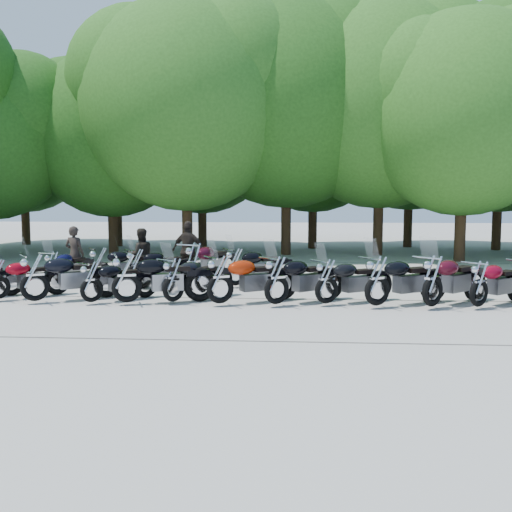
# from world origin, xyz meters

# --- Properties ---
(ground) EXTENTS (90.00, 90.00, 0.00)m
(ground) POSITION_xyz_m (0.00, 0.00, 0.00)
(ground) COLOR #9B978C
(ground) RESTS_ON ground
(tree_2) EXTENTS (7.31, 7.31, 8.97)m
(tree_2) POSITION_xyz_m (-7.25, 12.84, 5.31)
(tree_2) COLOR #3A2614
(tree_2) RESTS_ON ground
(tree_3) EXTENTS (8.70, 8.70, 10.67)m
(tree_3) POSITION_xyz_m (-3.57, 11.24, 6.32)
(tree_3) COLOR #3A2614
(tree_3) RESTS_ON ground
(tree_4) EXTENTS (9.13, 9.13, 11.20)m
(tree_4) POSITION_xyz_m (0.54, 13.09, 6.64)
(tree_4) COLOR #3A2614
(tree_4) RESTS_ON ground
(tree_5) EXTENTS (9.04, 9.04, 11.10)m
(tree_5) POSITION_xyz_m (4.61, 13.20, 6.57)
(tree_5) COLOR #3A2614
(tree_5) RESTS_ON ground
(tree_6) EXTENTS (8.00, 8.00, 9.82)m
(tree_6) POSITION_xyz_m (7.55, 10.82, 5.81)
(tree_6) COLOR #3A2614
(tree_6) RESTS_ON ground
(tree_9) EXTENTS (7.59, 7.59, 9.32)m
(tree_9) POSITION_xyz_m (-13.53, 17.59, 5.52)
(tree_9) COLOR #3A2614
(tree_9) RESTS_ON ground
(tree_10) EXTENTS (7.78, 7.78, 9.55)m
(tree_10) POSITION_xyz_m (-8.29, 16.97, 5.66)
(tree_10) COLOR #3A2614
(tree_10) RESTS_ON ground
(tree_11) EXTENTS (7.56, 7.56, 9.28)m
(tree_11) POSITION_xyz_m (-3.76, 16.43, 5.49)
(tree_11) COLOR #3A2614
(tree_11) RESTS_ON ground
(tree_12) EXTENTS (7.88, 7.88, 9.67)m
(tree_12) POSITION_xyz_m (1.80, 16.47, 5.72)
(tree_12) COLOR #3A2614
(tree_12) RESTS_ON ground
(tree_13) EXTENTS (8.31, 8.31, 10.20)m
(tree_13) POSITION_xyz_m (6.69, 17.47, 6.04)
(tree_13) COLOR #3A2614
(tree_13) RESTS_ON ground
(tree_14) EXTENTS (8.02, 8.02, 9.84)m
(tree_14) POSITION_xyz_m (10.68, 16.09, 5.83)
(tree_14) COLOR #3A2614
(tree_14) RESTS_ON ground
(motorcycle_2) EXTENTS (2.44, 2.01, 1.39)m
(motorcycle_2) POSITION_xyz_m (-5.33, 0.40, 0.69)
(motorcycle_2) COLOR black
(motorcycle_2) RESTS_ON ground
(motorcycle_3) EXTENTS (1.92, 1.92, 1.18)m
(motorcycle_3) POSITION_xyz_m (-3.92, 0.41, 0.59)
(motorcycle_3) COLOR black
(motorcycle_3) RESTS_ON ground
(motorcycle_4) EXTENTS (2.60, 1.58, 1.41)m
(motorcycle_4) POSITION_xyz_m (-3.04, 0.38, 0.70)
(motorcycle_4) COLOR black
(motorcycle_4) RESTS_ON ground
(motorcycle_5) EXTENTS (1.94, 2.19, 1.27)m
(motorcycle_5) POSITION_xyz_m (-1.95, 0.59, 0.64)
(motorcycle_5) COLOR black
(motorcycle_5) RESTS_ON ground
(motorcycle_6) EXTENTS (2.45, 1.92, 1.37)m
(motorcycle_6) POSITION_xyz_m (-0.78, 0.40, 0.69)
(motorcycle_6) COLOR #9E2005
(motorcycle_6) RESTS_ON ground
(motorcycle_7) EXTENTS (2.34, 2.10, 1.37)m
(motorcycle_7) POSITION_xyz_m (0.57, 0.40, 0.68)
(motorcycle_7) COLOR black
(motorcycle_7) RESTS_ON ground
(motorcycle_8) EXTENTS (2.27, 1.79, 1.27)m
(motorcycle_8) POSITION_xyz_m (1.75, 0.59, 0.64)
(motorcycle_8) COLOR black
(motorcycle_8) RESTS_ON ground
(motorcycle_9) EXTENTS (2.49, 1.95, 1.39)m
(motorcycle_9) POSITION_xyz_m (2.92, 0.36, 0.70)
(motorcycle_9) COLOR black
(motorcycle_9) RESTS_ON ground
(motorcycle_10) EXTENTS (2.35, 2.29, 1.42)m
(motorcycle_10) POSITION_xyz_m (4.18, 0.34, 0.71)
(motorcycle_10) COLOR #3A0712
(motorcycle_10) RESTS_ON ground
(motorcycle_11) EXTENTS (2.16, 1.99, 1.28)m
(motorcycle_11) POSITION_xyz_m (5.26, 0.42, 0.64)
(motorcycle_11) COLOR maroon
(motorcycle_11) RESTS_ON ground
(motorcycle_14) EXTENTS (1.34, 2.13, 1.16)m
(motorcycle_14) POSITION_xyz_m (-6.03, 3.13, 0.58)
(motorcycle_14) COLOR black
(motorcycle_14) RESTS_ON ground
(motorcycle_15) EXTENTS (2.29, 1.79, 1.28)m
(motorcycle_15) POSITION_xyz_m (-4.68, 3.34, 0.64)
(motorcycle_15) COLOR black
(motorcycle_15) RESTS_ON ground
(motorcycle_16) EXTENTS (2.19, 1.90, 1.26)m
(motorcycle_16) POSITION_xyz_m (-3.52, 3.07, 0.63)
(motorcycle_16) COLOR black
(motorcycle_16) RESTS_ON ground
(motorcycle_17) EXTENTS (1.78, 2.67, 1.45)m
(motorcycle_17) POSITION_xyz_m (-1.90, 3.18, 0.73)
(motorcycle_17) COLOR #330714
(motorcycle_17) RESTS_ON ground
(motorcycle_18) EXTENTS (2.29, 1.80, 1.28)m
(motorcycle_18) POSITION_xyz_m (-0.71, 3.30, 0.64)
(motorcycle_18) COLOR black
(motorcycle_18) RESTS_ON ground
(rider_0) EXTENTS (0.69, 0.52, 1.70)m
(rider_0) POSITION_xyz_m (-5.77, 4.21, 0.85)
(rider_0) COLOR black
(rider_0) RESTS_ON ground
(rider_1) EXTENTS (0.98, 0.88, 1.65)m
(rider_1) POSITION_xyz_m (-3.71, 4.21, 0.82)
(rider_1) COLOR black
(rider_1) RESTS_ON ground
(rider_2) EXTENTS (1.16, 0.70, 1.86)m
(rider_2) POSITION_xyz_m (-2.31, 4.62, 0.93)
(rider_2) COLOR black
(rider_2) RESTS_ON ground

